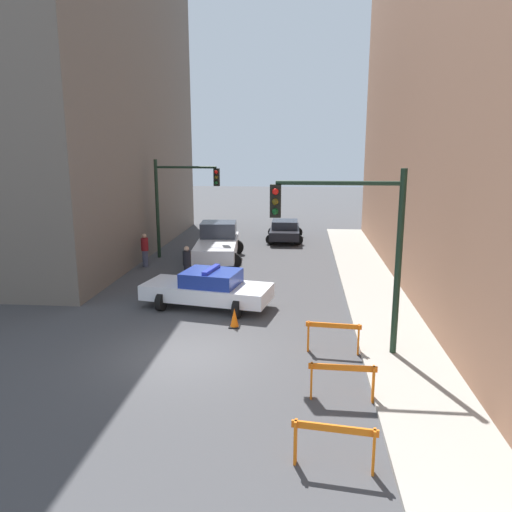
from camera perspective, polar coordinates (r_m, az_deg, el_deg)
The scene contains 14 objects.
ground_plane at distance 14.77m, azimuth -7.94°, elevation -11.18°, with size 120.00×120.00×0.00m, color #424244.
sidewalk_right at distance 14.69m, azimuth 16.85°, elevation -11.51°, with size 2.40×44.00×0.12m.
building_corner_left at distance 31.20m, azimuth -24.88°, elevation 15.49°, with size 14.00×20.00×16.24m.
traffic_light_near at distance 13.92m, azimuth 11.41°, elevation 2.44°, with size 3.64×0.35×5.20m.
traffic_light_far at distance 26.60m, azimuth -9.00°, elevation 6.97°, with size 3.44×0.35×5.20m.
police_car at distance 18.60m, azimuth -5.50°, elevation -3.71°, with size 4.96×2.91×1.52m.
white_truck at distance 26.13m, azimuth -4.42°, elevation 1.47°, with size 2.94×5.55×1.90m.
parked_car_near at distance 31.56m, azimuth 3.32°, elevation 2.97°, with size 2.32×4.33×1.31m.
pedestrian_crossing at distance 21.87m, azimuth -7.89°, elevation -0.93°, with size 0.50×0.50×1.66m.
pedestrian_corner at distance 25.28m, azimuth -12.58°, elevation 0.72°, with size 0.51×0.51×1.66m.
barrier_front at distance 9.91m, azimuth 8.93°, elevation -19.95°, with size 1.59×0.35×0.90m.
barrier_mid at distance 12.21m, azimuth 9.84°, elevation -13.36°, with size 1.60×0.21×0.90m.
barrier_back at distance 14.76m, azimuth 8.83°, elevation -8.64°, with size 1.60×0.29×0.90m.
traffic_cone at distance 16.66m, azimuth -2.48°, elevation -7.10°, with size 0.36×0.36×0.66m.
Camera 1 is at (3.24, -13.14, 5.92)m, focal length 35.00 mm.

